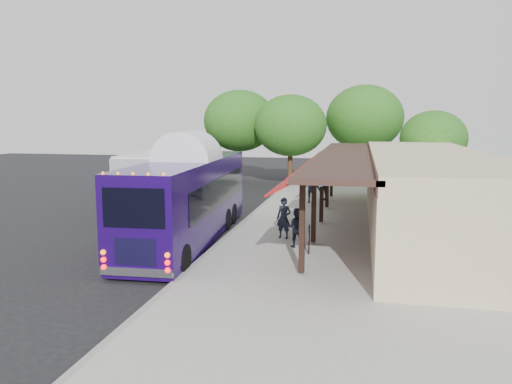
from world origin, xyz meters
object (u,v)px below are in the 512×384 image
Objects in this scene: ped_a at (284,218)px; ped_d at (311,187)px; city_bus at (172,174)px; coach_bus at (188,195)px; ped_b at (296,228)px; ped_c at (324,186)px; sign_board at (309,235)px.

ped_a is 9.06m from ped_d.
ped_a is at bearing -50.32° from city_bus.
city_bus is (-4.02, 8.44, -0.15)m from coach_bus.
ped_b is 11.40m from ped_c.
ped_a is at bearing 6.75° from coach_bus.
ped_b is (0.69, -1.31, -0.08)m from ped_a.
ped_d is (-0.45, 10.37, 0.17)m from ped_b.
ped_c reaches higher than ped_a.
coach_bus reaches higher than city_bus.
coach_bus is 7.49× the size of ped_b.
ped_a is at bearing -64.22° from ped_b.
city_bus is 8.09× the size of ped_b.
ped_c is at bearing 96.91° from ped_a.
sign_board is (9.23, -10.02, -0.95)m from city_bus.
ped_d is (4.17, 9.72, -0.88)m from coach_bus.
ped_b is at bearing 49.44° from ped_c.
ped_a is 1.11× the size of ped_b.
ped_d reaches higher than ped_b.
ped_a is 0.99× the size of ped_c.
ped_c is at bearing 86.71° from sign_board.
ped_b is at bearing 117.40° from sign_board.
ped_c is (0.92, 10.09, 0.01)m from ped_a.
city_bus is 11.15m from ped_a.
ped_c is at bearing -130.91° from ped_d.
city_bus is 9.20m from ped_c.
ped_b is at bearing -10.82° from coach_bus.
city_bus is 8.31m from ped_d.
ped_c is (8.87, 2.31, -0.80)m from city_bus.
ped_a is at bearing 81.17° from ped_d.
ped_a is 1.48m from ped_b.
ped_d is at bearing 100.62° from ped_a.
coach_bus reaches higher than ped_d.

